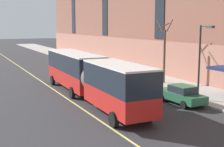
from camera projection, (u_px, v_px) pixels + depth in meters
The scene contains 10 objects.
ground_plane at pixel (98, 97), 27.81m from camera, with size 260.00×260.00×0.00m, color #303033.
sidewalk at pixel (164, 83), 34.45m from camera, with size 5.80×160.00×0.15m, color #ADA89E.
city_bus at pixel (89, 74), 26.86m from camera, with size 3.27×19.03×3.73m.
parked_car_darkgray_0 at pixel (111, 73), 36.92m from camera, with size 1.91×4.59×1.56m.
parked_car_green_1 at pixel (181, 94), 25.32m from camera, with size 2.00×4.57×1.56m.
parked_car_silver_2 at pixel (60, 57), 55.35m from camera, with size 2.10×4.27×1.56m.
parked_car_green_3 at pixel (87, 65), 43.90m from camera, with size 2.01×4.71×1.56m.
street_tree_mid_block at pixel (164, 52), 33.64m from camera, with size 1.78×1.69×6.81m.
street_lamp at pixel (202, 54), 25.44m from camera, with size 0.36×1.48×6.22m.
lane_centerline at pixel (59, 93), 29.30m from camera, with size 0.16×140.00×0.01m, color #E0D66B.
Camera 1 is at (-10.83, -24.93, 6.34)m, focal length 50.00 mm.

